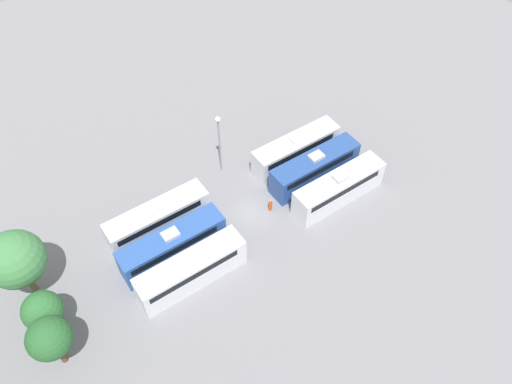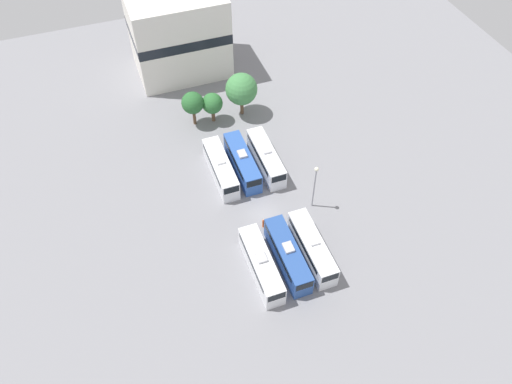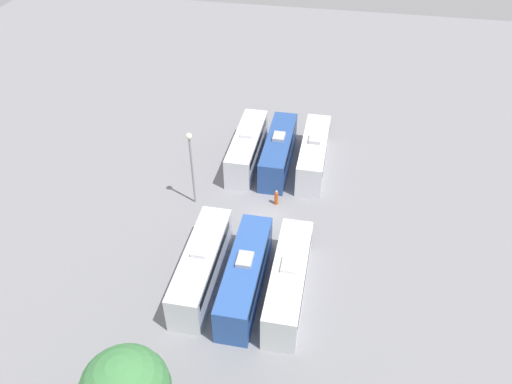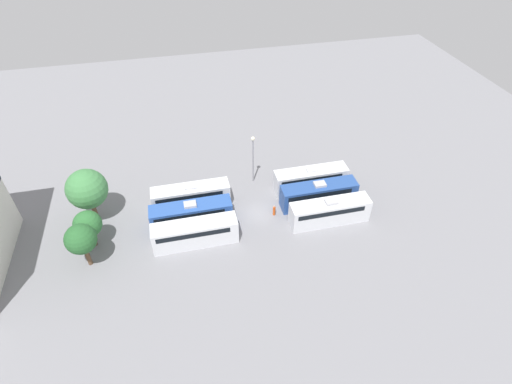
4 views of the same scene
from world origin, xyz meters
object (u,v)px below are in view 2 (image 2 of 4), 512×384
object	(u,v)px
light_pole	(315,181)
depot_building	(178,33)
tree_2	(241,89)
tree_0	(193,103)
tree_1	(212,104)
bus_2	(312,247)
worker_person	(264,223)
bus_0	(261,264)
bus_1	(288,255)
bus_3	(221,168)
bus_5	(266,157)
bus_4	(242,162)

from	to	relation	value
light_pole	depot_building	size ratio (longest dim) A/B	0.49
tree_2	tree_0	bearing A→B (deg)	178.85
tree_1	tree_2	size ratio (longest dim) A/B	0.70
bus_2	worker_person	size ratio (longest dim) A/B	6.44
tree_1	bus_2	bearing A→B (deg)	-81.68
bus_0	bus_1	world-z (taller)	same
bus_3	light_pole	world-z (taller)	light_pole
bus_0	tree_0	xyz separation A→B (m)	(-0.43, 30.77, 2.49)
tree_0	bus_2	bearing A→B (deg)	-76.10
bus_1	tree_2	bearing A→B (deg)	82.35
bus_2	depot_building	bearing A→B (deg)	96.90
light_pole	tree_0	xyz separation A→B (m)	(-11.17, 22.79, -1.01)
bus_0	tree_2	world-z (taller)	tree_2
tree_1	depot_building	xyz separation A→B (m)	(-1.19, 16.15, 3.84)
bus_1	light_pole	size ratio (longest dim) A/B	1.35
worker_person	bus_1	bearing A→B (deg)	-82.63
tree_1	bus_0	bearing A→B (deg)	-95.08
bus_3	tree_2	size ratio (longest dim) A/B	1.39
depot_building	bus_2	bearing A→B (deg)	-83.10
bus_5	light_pole	size ratio (longest dim) A/B	1.35
tree_2	depot_building	bearing A→B (deg)	111.43
worker_person	depot_building	distance (m)	40.40
bus_2	tree_1	world-z (taller)	tree_1
bus_2	tree_1	distance (m)	30.63
bus_4	tree_0	size ratio (longest dim) A/B	1.73
bus_3	worker_person	world-z (taller)	bus_3
bus_2	bus_3	bearing A→B (deg)	111.61
bus_2	light_pole	bearing A→B (deg)	65.12
bus_1	depot_building	xyz separation A→B (m)	(-2.20, 46.40, 5.59)
depot_building	bus_5	bearing A→B (deg)	-78.82
bus_0	bus_5	distance (m)	19.05
tree_2	tree_1	bearing A→B (deg)	-178.48
bus_2	depot_building	world-z (taller)	depot_building
worker_person	tree_0	distance (m)	24.46
tree_1	tree_2	distance (m)	5.30
light_pole	tree_0	size ratio (longest dim) A/B	1.27
worker_person	tree_2	xyz separation A→B (m)	(4.93, 23.81, 4.30)
light_pole	bus_3	bearing A→B (deg)	137.01
bus_2	tree_0	size ratio (longest dim) A/B	1.73
bus_1	depot_building	size ratio (longest dim) A/B	0.66
bus_4	tree_2	size ratio (longest dim) A/B	1.39
bus_3	tree_2	xyz separation A→B (m)	(7.66, 12.75, 3.22)
bus_2	bus_4	xyz separation A→B (m)	(-3.54, 17.75, 0.00)
bus_5	tree_0	bearing A→B (deg)	120.29
bus_0	tree_2	bearing A→B (deg)	75.70
light_pole	depot_building	xyz separation A→B (m)	(-9.22, 38.64, 2.09)
worker_person	bus_2	bearing A→B (deg)	-57.08
bus_4	bus_1	bearing A→B (deg)	-89.59
bus_1	tree_1	distance (m)	30.32
bus_0	worker_person	size ratio (longest dim) A/B	6.44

